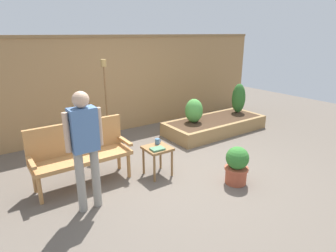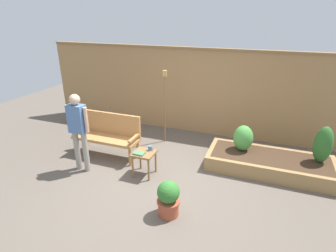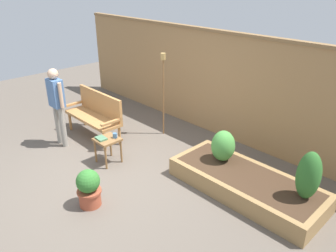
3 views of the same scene
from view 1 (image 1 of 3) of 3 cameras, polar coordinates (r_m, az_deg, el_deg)
The scene contains 12 objects.
ground_plane at distance 4.76m, azimuth 3.19°, elevation -9.34°, with size 14.00×14.00×0.00m, color #60564C.
fence_back at distance 6.56m, azimuth -10.89°, elevation 8.16°, with size 8.40×0.14×2.16m.
garden_bench at distance 4.46m, azimuth -17.29°, elevation -4.44°, with size 1.44×0.48×0.94m.
side_table at distance 4.53m, azimuth -2.12°, elevation -5.23°, with size 0.40×0.40×0.48m.
cup_on_table at distance 4.61m, azimuth -2.12°, elevation -3.08°, with size 0.11×0.07×0.09m.
book_on_table at distance 4.40m, azimuth -2.13°, elevation -4.61°, with size 0.21×0.15×0.03m, color #4C7A56.
potted_boxwood at distance 4.45m, azimuth 13.62°, elevation -7.57°, with size 0.36×0.36×0.59m.
raised_planter_bed at distance 6.69m, azimuth 9.37°, elevation 0.13°, with size 2.40×1.00×0.30m.
shrub_near_bench at distance 6.29m, azimuth 5.22°, elevation 3.07°, with size 0.39×0.39×0.53m.
shrub_far_corner at distance 7.25m, azimuth 13.96°, elevation 5.41°, with size 0.32×0.32×0.72m.
tiki_torch at distance 5.54m, azimuth -12.46°, elevation 7.24°, with size 0.10×0.10×1.73m.
person_by_bench at distance 3.62m, azimuth -16.35°, elevation -3.04°, with size 0.47×0.20×1.56m.
Camera 1 is at (-2.63, -3.31, 2.20)m, focal length 30.42 mm.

